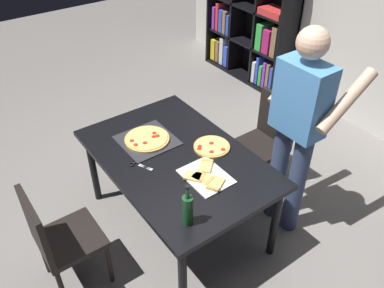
# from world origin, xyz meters

# --- Properties ---
(ground_plane) EXTENTS (12.00, 12.00, 0.00)m
(ground_plane) POSITION_xyz_m (0.00, 0.00, 0.00)
(ground_plane) COLOR gray
(dining_table) EXTENTS (1.55, 1.02, 0.75)m
(dining_table) POSITION_xyz_m (0.00, 0.00, 0.68)
(dining_table) COLOR black
(dining_table) RESTS_ON ground_plane
(chair_near_camera) EXTENTS (0.42, 0.42, 0.90)m
(chair_near_camera) POSITION_xyz_m (-0.00, -1.00, 0.51)
(chair_near_camera) COLOR black
(chair_near_camera) RESTS_ON ground_plane
(chair_far_side) EXTENTS (0.42, 0.42, 0.90)m
(chair_far_side) POSITION_xyz_m (0.00, 1.00, 0.51)
(chair_far_side) COLOR black
(chair_far_side) RESTS_ON ground_plane
(bookshelf) EXTENTS (1.40, 0.35, 1.95)m
(bookshelf) POSITION_xyz_m (-1.74, 2.38, 0.98)
(bookshelf) COLOR black
(bookshelf) RESTS_ON ground_plane
(person_serving_pizza) EXTENTS (0.55, 0.54, 1.75)m
(person_serving_pizza) POSITION_xyz_m (0.48, 0.78, 1.00)
(person_serving_pizza) COLOR #38476B
(person_serving_pizza) RESTS_ON ground_plane
(pepperoni_pizza_on_tray) EXTENTS (0.42, 0.42, 0.04)m
(pepperoni_pizza_on_tray) POSITION_xyz_m (-0.30, -0.08, 0.77)
(pepperoni_pizza_on_tray) COLOR #2D2D33
(pepperoni_pizza_on_tray) RESTS_ON dining_table
(pizza_slices_on_towel) EXTENTS (0.37, 0.30, 0.03)m
(pizza_slices_on_towel) POSITION_xyz_m (0.32, 0.03, 0.76)
(pizza_slices_on_towel) COLOR white
(pizza_slices_on_towel) RESTS_ON dining_table
(wine_bottle) EXTENTS (0.07, 0.07, 0.32)m
(wine_bottle) POSITION_xyz_m (0.60, -0.32, 0.87)
(wine_bottle) COLOR #194723
(wine_bottle) RESTS_ON dining_table
(kitchen_scissors) EXTENTS (0.20, 0.13, 0.01)m
(kitchen_scissors) POSITION_xyz_m (-0.08, -0.29, 0.76)
(kitchen_scissors) COLOR silver
(kitchen_scissors) RESTS_ON dining_table
(second_pizza_plain) EXTENTS (0.29, 0.29, 0.03)m
(second_pizza_plain) POSITION_xyz_m (0.08, 0.28, 0.76)
(second_pizza_plain) COLOR tan
(second_pizza_plain) RESTS_ON dining_table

